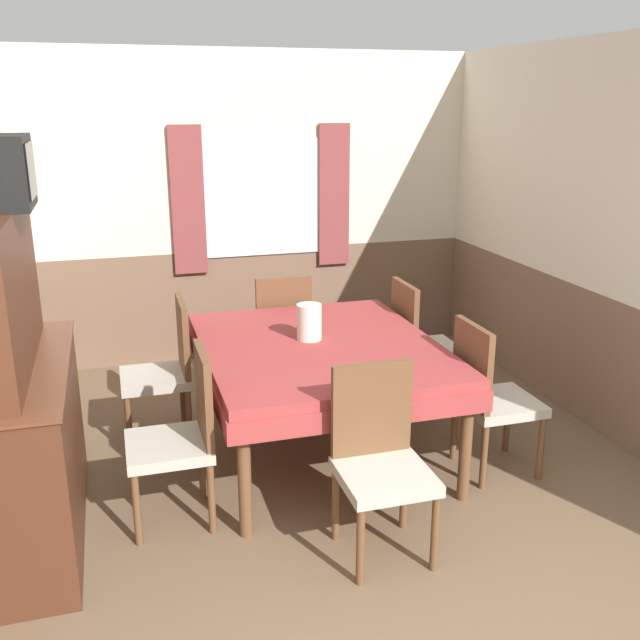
# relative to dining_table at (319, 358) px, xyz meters

# --- Properties ---
(wall_back) EXTENTS (4.23, 0.10, 2.60)m
(wall_back) POSITION_rel_dining_table_xyz_m (0.01, 2.03, 0.65)
(wall_back) COLOR silver
(wall_back) RESTS_ON ground_plane
(wall_right) EXTENTS (0.05, 4.90, 2.60)m
(wall_right) POSITION_rel_dining_table_xyz_m (1.95, -0.25, 0.65)
(wall_right) COLOR silver
(wall_right) RESTS_ON ground_plane
(dining_table) EXTENTS (1.45, 1.73, 0.75)m
(dining_table) POSITION_rel_dining_table_xyz_m (0.00, 0.00, 0.00)
(dining_table) COLOR #9E3838
(dining_table) RESTS_ON ground_plane
(chair_right_far) EXTENTS (0.44, 0.44, 0.96)m
(chair_right_far) POSITION_rel_dining_table_xyz_m (0.91, 0.51, -0.14)
(chair_right_far) COLOR brown
(chair_right_far) RESTS_ON ground_plane
(chair_head_window) EXTENTS (0.44, 0.44, 0.96)m
(chair_head_window) POSITION_rel_dining_table_xyz_m (0.00, 1.05, -0.14)
(chair_head_window) COLOR brown
(chair_head_window) RESTS_ON ground_plane
(chair_head_near) EXTENTS (0.44, 0.44, 0.96)m
(chair_head_near) POSITION_rel_dining_table_xyz_m (0.00, -1.05, -0.14)
(chair_head_near) COLOR brown
(chair_head_near) RESTS_ON ground_plane
(chair_right_near) EXTENTS (0.44, 0.44, 0.96)m
(chair_right_near) POSITION_rel_dining_table_xyz_m (0.91, -0.51, -0.14)
(chair_right_near) COLOR brown
(chair_right_near) RESTS_ON ground_plane
(chair_left_near) EXTENTS (0.44, 0.44, 0.96)m
(chair_left_near) POSITION_rel_dining_table_xyz_m (-0.91, -0.51, -0.14)
(chair_left_near) COLOR brown
(chair_left_near) RESTS_ON ground_plane
(chair_left_far) EXTENTS (0.44, 0.44, 0.96)m
(chair_left_far) POSITION_rel_dining_table_xyz_m (-0.91, 0.51, -0.14)
(chair_left_far) COLOR brown
(chair_left_far) RESTS_ON ground_plane
(sideboard) EXTENTS (0.46, 1.45, 1.70)m
(sideboard) POSITION_rel_dining_table_xyz_m (-1.68, -0.43, 0.06)
(sideboard) COLOR #4C2819
(sideboard) RESTS_ON ground_plane
(vase) EXTENTS (0.16, 0.16, 0.23)m
(vase) POSITION_rel_dining_table_xyz_m (-0.04, 0.09, 0.21)
(vase) COLOR silver
(vase) RESTS_ON dining_table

